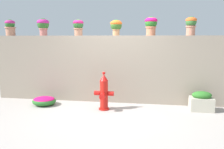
{
  "coord_description": "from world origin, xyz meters",
  "views": [
    {
      "loc": [
        0.82,
        -4.95,
        1.71
      ],
      "look_at": [
        -0.05,
        0.78,
        0.76
      ],
      "focal_mm": 36.5,
      "sensor_mm": 36.0,
      "label": 1
    }
  ],
  "objects_px": {
    "potted_plant_3": "(116,26)",
    "flower_bush_left": "(44,101)",
    "potted_plant_1": "(43,25)",
    "potted_plant_2": "(78,26)",
    "potted_plant_0": "(10,26)",
    "fire_hydrant": "(104,93)",
    "potted_plant_4": "(151,24)",
    "potted_plant_5": "(191,24)",
    "planter_box": "(201,101)"
  },
  "relations": [
    {
      "from": "potted_plant_2",
      "to": "planter_box",
      "type": "relative_size",
      "value": 0.8
    },
    {
      "from": "potted_plant_3",
      "to": "potted_plant_4",
      "type": "height_order",
      "value": "potted_plant_4"
    },
    {
      "from": "potted_plant_3",
      "to": "planter_box",
      "type": "relative_size",
      "value": 0.77
    },
    {
      "from": "flower_bush_left",
      "to": "potted_plant_5",
      "type": "bearing_deg",
      "value": 9.82
    },
    {
      "from": "flower_bush_left",
      "to": "planter_box",
      "type": "xyz_separation_m",
      "value": [
        3.84,
        0.13,
        0.11
      ]
    },
    {
      "from": "potted_plant_4",
      "to": "potted_plant_3",
      "type": "bearing_deg",
      "value": 179.72
    },
    {
      "from": "potted_plant_1",
      "to": "potted_plant_2",
      "type": "distance_m",
      "value": 0.99
    },
    {
      "from": "potted_plant_0",
      "to": "flower_bush_left",
      "type": "bearing_deg",
      "value": -28.42
    },
    {
      "from": "potted_plant_3",
      "to": "potted_plant_1",
      "type": "bearing_deg",
      "value": 179.66
    },
    {
      "from": "fire_hydrant",
      "to": "flower_bush_left",
      "type": "distance_m",
      "value": 1.6
    },
    {
      "from": "potted_plant_1",
      "to": "potted_plant_2",
      "type": "height_order",
      "value": "potted_plant_1"
    },
    {
      "from": "fire_hydrant",
      "to": "potted_plant_4",
      "type": "bearing_deg",
      "value": 36.02
    },
    {
      "from": "potted_plant_5",
      "to": "fire_hydrant",
      "type": "xyz_separation_m",
      "value": [
        -2.03,
        -0.76,
        -1.62
      ]
    },
    {
      "from": "potted_plant_0",
      "to": "potted_plant_3",
      "type": "height_order",
      "value": "potted_plant_0"
    },
    {
      "from": "potted_plant_1",
      "to": "planter_box",
      "type": "relative_size",
      "value": 0.87
    },
    {
      "from": "potted_plant_0",
      "to": "fire_hydrant",
      "type": "height_order",
      "value": "potted_plant_0"
    },
    {
      "from": "potted_plant_2",
      "to": "potted_plant_4",
      "type": "relative_size",
      "value": 0.91
    },
    {
      "from": "potted_plant_0",
      "to": "potted_plant_1",
      "type": "height_order",
      "value": "potted_plant_1"
    },
    {
      "from": "potted_plant_2",
      "to": "potted_plant_3",
      "type": "xyz_separation_m",
      "value": [
        1.01,
        -0.0,
        -0.0
      ]
    },
    {
      "from": "potted_plant_2",
      "to": "flower_bush_left",
      "type": "height_order",
      "value": "potted_plant_2"
    },
    {
      "from": "potted_plant_4",
      "to": "planter_box",
      "type": "xyz_separation_m",
      "value": [
        1.21,
        -0.51,
        -1.81
      ]
    },
    {
      "from": "potted_plant_4",
      "to": "potted_plant_5",
      "type": "xyz_separation_m",
      "value": [
        0.96,
        -0.02,
        -0.01
      ]
    },
    {
      "from": "fire_hydrant",
      "to": "flower_bush_left",
      "type": "relative_size",
      "value": 1.52
    },
    {
      "from": "potted_plant_1",
      "to": "potted_plant_5",
      "type": "distance_m",
      "value": 3.84
    },
    {
      "from": "potted_plant_1",
      "to": "flower_bush_left",
      "type": "bearing_deg",
      "value": -70.15
    },
    {
      "from": "potted_plant_1",
      "to": "potted_plant_4",
      "type": "bearing_deg",
      "value": -0.32
    },
    {
      "from": "potted_plant_2",
      "to": "potted_plant_3",
      "type": "height_order",
      "value": "potted_plant_2"
    },
    {
      "from": "potted_plant_3",
      "to": "potted_plant_5",
      "type": "height_order",
      "value": "potted_plant_5"
    },
    {
      "from": "potted_plant_2",
      "to": "fire_hydrant",
      "type": "height_order",
      "value": "potted_plant_2"
    },
    {
      "from": "potted_plant_2",
      "to": "potted_plant_3",
      "type": "bearing_deg",
      "value": -0.11
    },
    {
      "from": "potted_plant_2",
      "to": "potted_plant_3",
      "type": "distance_m",
      "value": 1.01
    },
    {
      "from": "potted_plant_0",
      "to": "potted_plant_2",
      "type": "distance_m",
      "value": 1.95
    },
    {
      "from": "potted_plant_2",
      "to": "fire_hydrant",
      "type": "xyz_separation_m",
      "value": [
        0.82,
        -0.78,
        -1.6
      ]
    },
    {
      "from": "potted_plant_4",
      "to": "flower_bush_left",
      "type": "relative_size",
      "value": 0.78
    },
    {
      "from": "potted_plant_3",
      "to": "fire_hydrant",
      "type": "relative_size",
      "value": 0.45
    },
    {
      "from": "fire_hydrant",
      "to": "flower_bush_left",
      "type": "height_order",
      "value": "fire_hydrant"
    },
    {
      "from": "potted_plant_2",
      "to": "potted_plant_5",
      "type": "height_order",
      "value": "potted_plant_5"
    },
    {
      "from": "potted_plant_0",
      "to": "potted_plant_5",
      "type": "relative_size",
      "value": 0.97
    },
    {
      "from": "potted_plant_5",
      "to": "flower_bush_left",
      "type": "relative_size",
      "value": 0.76
    },
    {
      "from": "potted_plant_0",
      "to": "potted_plant_3",
      "type": "relative_size",
      "value": 1.09
    },
    {
      "from": "fire_hydrant",
      "to": "potted_plant_0",
      "type": "bearing_deg",
      "value": 164.21
    },
    {
      "from": "potted_plant_1",
      "to": "potted_plant_3",
      "type": "relative_size",
      "value": 1.14
    },
    {
      "from": "potted_plant_0",
      "to": "potted_plant_3",
      "type": "bearing_deg",
      "value": -0.08
    },
    {
      "from": "potted_plant_2",
      "to": "potted_plant_5",
      "type": "bearing_deg",
      "value": -0.52
    },
    {
      "from": "potted_plant_5",
      "to": "fire_hydrant",
      "type": "distance_m",
      "value": 2.7
    },
    {
      "from": "potted_plant_0",
      "to": "potted_plant_4",
      "type": "bearing_deg",
      "value": -0.12
    },
    {
      "from": "potted_plant_0",
      "to": "fire_hydrant",
      "type": "bearing_deg",
      "value": -15.79
    },
    {
      "from": "potted_plant_1",
      "to": "potted_plant_5",
      "type": "relative_size",
      "value": 1.01
    },
    {
      "from": "potted_plant_3",
      "to": "flower_bush_left",
      "type": "distance_m",
      "value": 2.66
    },
    {
      "from": "flower_bush_left",
      "to": "planter_box",
      "type": "bearing_deg",
      "value": 1.97
    }
  ]
}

